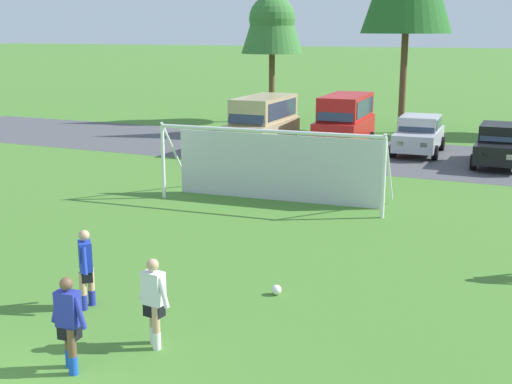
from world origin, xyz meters
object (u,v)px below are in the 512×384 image
at_px(player_defender_far, 69,324).
at_px(parked_car_slot_center, 501,145).
at_px(soccer_goal, 275,163).
at_px(soccer_ball, 276,290).
at_px(player_winger_left, 154,303).
at_px(parked_car_slot_far_left, 263,122).
at_px(parked_car_slot_center_left, 419,135).
at_px(parked_car_slot_left, 345,120).
at_px(player_winger_right, 86,269).

height_order(player_defender_far, parked_car_slot_center, parked_car_slot_center).
distance_m(soccer_goal, parked_car_slot_center, 11.28).
distance_m(soccer_ball, player_winger_left, 3.36).
distance_m(soccer_goal, player_winger_left, 10.78).
distance_m(parked_car_slot_far_left, parked_car_slot_center_left, 7.12).
xyz_separation_m(parked_car_slot_far_left, parked_car_slot_left, (3.25, 2.26, 0.00)).
xyz_separation_m(player_winger_left, parked_car_slot_far_left, (-6.18, 19.24, 0.52)).
relative_size(parked_car_slot_left, parked_car_slot_center, 1.16).
bearing_deg(soccer_ball, parked_car_slot_far_left, 114.19).
bearing_deg(parked_car_slot_center_left, player_winger_right, -97.69).
xyz_separation_m(player_defender_far, parked_car_slot_left, (-2.15, 22.83, 0.52)).
bearing_deg(parked_car_slot_far_left, player_winger_left, -72.20).
bearing_deg(parked_car_slot_left, parked_car_slot_far_left, -145.21).
distance_m(parked_car_slot_left, parked_car_slot_center_left, 3.54).
relative_size(player_winger_left, parked_car_slot_left, 0.33).
bearing_deg(parked_car_slot_left, parked_car_slot_center, -12.18).
bearing_deg(parked_car_slot_center, player_defender_far, -103.18).
distance_m(player_defender_far, parked_car_slot_left, 22.94).
height_order(soccer_goal, player_winger_left, soccer_goal).
height_order(soccer_ball, soccer_goal, soccer_goal).
distance_m(player_winger_left, player_winger_right, 2.38).
relative_size(soccer_ball, parked_car_slot_left, 0.04).
bearing_deg(player_winger_left, parked_car_slot_center_left, 88.45).
xyz_separation_m(parked_car_slot_far_left, parked_car_slot_center, (10.38, 0.72, -0.47)).
relative_size(soccer_ball, player_winger_right, 0.13).
bearing_deg(soccer_goal, parked_car_slot_center, 56.41).
bearing_deg(soccer_ball, player_defender_far, -112.66).
relative_size(soccer_goal, parked_car_slot_center, 1.78).
xyz_separation_m(player_winger_left, parked_car_slot_center, (4.20, 19.96, 0.05)).
distance_m(parked_car_slot_center_left, parked_car_slot_center, 3.91).
xyz_separation_m(soccer_goal, parked_car_slot_far_left, (-4.15, 8.67, 0.05)).
bearing_deg(parked_car_slot_far_left, player_defender_far, -75.31).
height_order(player_defender_far, parked_car_slot_far_left, parked_car_slot_far_left).
distance_m(soccer_ball, parked_car_slot_center_left, 18.35).
bearing_deg(parked_car_slot_center, player_winger_left, -101.89).
relative_size(soccer_ball, player_defender_far, 0.13).
bearing_deg(player_defender_far, parked_car_slot_center_left, 86.57).
distance_m(soccer_goal, player_defender_far, 11.98).
xyz_separation_m(player_defender_far, player_winger_left, (0.78, 1.33, 0.00)).
bearing_deg(soccer_goal, soccer_ball, -67.44).
xyz_separation_m(player_winger_right, parked_car_slot_center_left, (2.77, 20.50, 0.05)).
relative_size(player_winger_right, parked_car_slot_center_left, 0.38).
height_order(soccer_ball, parked_car_slot_center_left, parked_car_slot_center_left).
height_order(player_winger_left, parked_car_slot_far_left, parked_car_slot_far_left).
xyz_separation_m(player_winger_right, parked_car_slot_left, (-0.74, 20.57, 0.52)).
relative_size(soccer_ball, player_winger_left, 0.13).
relative_size(player_winger_left, parked_car_slot_center, 0.39).
bearing_deg(parked_car_slot_center, parked_car_slot_far_left, -176.05).
bearing_deg(soccer_ball, parked_car_slot_center, 79.47).
xyz_separation_m(player_winger_right, parked_car_slot_center, (6.39, 19.03, 0.05)).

